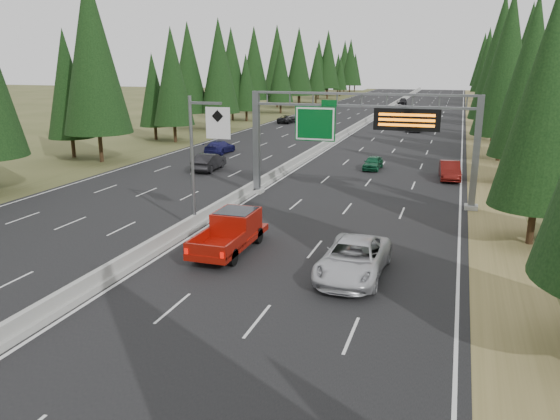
{
  "coord_description": "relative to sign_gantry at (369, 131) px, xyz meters",
  "views": [
    {
      "loc": [
        14.96,
        -3.89,
        9.96
      ],
      "look_at": [
        7.14,
        20.0,
        3.13
      ],
      "focal_mm": 35.0,
      "sensor_mm": 36.0,
      "label": 1
    }
  ],
  "objects": [
    {
      "name": "road",
      "position": [
        -8.92,
        45.12,
        -5.23
      ],
      "size": [
        32.0,
        260.0,
        0.08
      ],
      "primitive_type": "cube",
      "color": "black",
      "rests_on": "ground"
    },
    {
      "name": "tree_row_right",
      "position": [
        12.84,
        40.41,
        3.89
      ],
      "size": [
        11.79,
        242.01,
        18.85
      ],
      "color": "black",
      "rests_on": "ground"
    },
    {
      "name": "car_ahead_white",
      "position": [
        -6.34,
        78.34,
        -4.51
      ],
      "size": [
        2.4,
        4.98,
        1.37
      ],
      "primitive_type": "imported",
      "rotation": [
        0.0,
        0.0,
        0.03
      ],
      "color": "silver",
      "rests_on": "road"
    },
    {
      "name": "hov_sign_pole",
      "position": [
        -8.33,
        -9.92,
        -0.54
      ],
      "size": [
        2.8,
        0.5,
        8.0
      ],
      "color": "slate",
      "rests_on": "road"
    },
    {
      "name": "car_ahead_dkred",
      "position": [
        5.58,
        10.12,
        -4.4
      ],
      "size": [
        2.06,
        4.88,
        1.57
      ],
      "primitive_type": "imported",
      "rotation": [
        0.0,
        0.0,
        0.08
      ],
      "color": "#58100C",
      "rests_on": "road"
    },
    {
      "name": "shoulder_right",
      "position": [
        8.88,
        45.12,
        -5.24
      ],
      "size": [
        3.6,
        260.0,
        0.06
      ],
      "primitive_type": "cube",
      "color": "olive",
      "rests_on": "ground"
    },
    {
      "name": "sign_gantry",
      "position": [
        0.0,
        0.0,
        0.0
      ],
      "size": [
        16.75,
        0.98,
        7.8
      ],
      "color": "slate",
      "rests_on": "road"
    },
    {
      "name": "car_onc_far",
      "position": [
        -21.47,
        49.16,
        -4.55
      ],
      "size": [
        2.51,
        4.77,
        1.28
      ],
      "primitive_type": "imported",
      "rotation": [
        0.0,
        0.0,
        3.06
      ],
      "color": "black",
      "rests_on": "road"
    },
    {
      "name": "median_barrier",
      "position": [
        -8.92,
        45.12,
        -4.85
      ],
      "size": [
        0.7,
        260.0,
        0.85
      ],
      "color": "#999994",
      "rests_on": "road"
    },
    {
      "name": "car_ahead_dkgrey",
      "position": [
        -0.29,
        44.47,
        -4.4
      ],
      "size": [
        2.27,
        5.47,
        1.58
      ],
      "primitive_type": "imported",
      "rotation": [
        0.0,
        0.0,
        -0.01
      ],
      "color": "black",
      "rests_on": "road"
    },
    {
      "name": "shoulder_left",
      "position": [
        -26.72,
        45.12,
        -5.24
      ],
      "size": [
        3.6,
        260.0,
        0.06
      ],
      "primitive_type": "cube",
      "color": "#3F4721",
      "rests_on": "ground"
    },
    {
      "name": "red_pickup",
      "position": [
        -5.19,
        -12.66,
        -4.06
      ],
      "size": [
        2.24,
        6.27,
        2.04
      ],
      "color": "black",
      "rests_on": "road"
    },
    {
      "name": "car_onc_white",
      "position": [
        -15.7,
        48.48,
        -4.45
      ],
      "size": [
        2.13,
        4.5,
        1.48
      ],
      "primitive_type": "imported",
      "rotation": [
        0.0,
        0.0,
        3.05
      ],
      "color": "#BABABA",
      "rests_on": "road"
    },
    {
      "name": "car_onc_blue",
      "position": [
        -19.18,
        16.67,
        -4.47
      ],
      "size": [
        2.11,
        5.01,
        1.44
      ],
      "primitive_type": "imported",
      "rotation": [
        0.0,
        0.0,
        3.12
      ],
      "color": "#181752",
      "rests_on": "road"
    },
    {
      "name": "car_ahead_green",
      "position": [
        -1.46,
        12.6,
        -4.55
      ],
      "size": [
        1.66,
        3.79,
        1.27
      ],
      "primitive_type": "imported",
      "rotation": [
        0.0,
        0.0,
        -0.04
      ],
      "color": "#124F30",
      "rests_on": "road"
    },
    {
      "name": "tree_row_left",
      "position": [
        -30.71,
        32.56,
        4.3
      ],
      "size": [
        11.72,
        240.07,
        18.82
      ],
      "color": "black",
      "rests_on": "ground"
    },
    {
      "name": "car_ahead_far",
      "position": [
        -7.42,
        98.27,
        -4.42
      ],
      "size": [
        2.11,
        4.61,
        1.53
      ],
      "primitive_type": "imported",
      "rotation": [
        0.0,
        0.0,
        0.07
      ],
      "color": "black",
      "rests_on": "road"
    },
    {
      "name": "car_onc_near",
      "position": [
        -16.12,
        7.39,
        -4.39
      ],
      "size": [
        1.96,
        4.96,
        1.61
      ],
      "primitive_type": "imported",
      "rotation": [
        0.0,
        0.0,
        3.2
      ],
      "color": "black",
      "rests_on": "road"
    },
    {
      "name": "silver_minivan",
      "position": [
        1.78,
        -14.56,
        -4.32
      ],
      "size": [
        3.01,
        6.28,
        1.73
      ],
      "primitive_type": "imported",
      "rotation": [
        0.0,
        0.0,
        -0.02
      ],
      "color": "silver",
      "rests_on": "road"
    }
  ]
}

